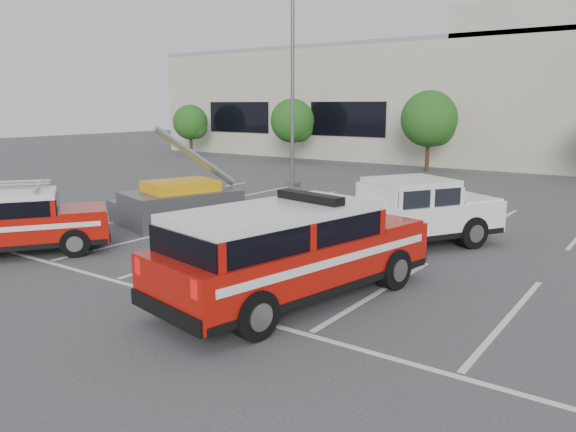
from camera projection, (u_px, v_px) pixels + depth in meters
name	position (u px, v px, depth m)	size (l,w,h in m)	color
ground	(279.00, 271.00, 13.75)	(120.00, 120.00, 0.00)	#3B3B3E
stall_markings	(365.00, 236.00, 17.35)	(23.00, 15.00, 0.01)	silver
convention_building	(558.00, 94.00, 38.21)	(60.00, 16.99, 13.20)	beige
tree_far_left	(192.00, 123.00, 45.03)	(2.77, 2.77, 3.99)	#3F2B19
tree_left	(294.00, 122.00, 39.30)	(3.07, 3.07, 4.42)	#3F2B19
tree_mid_left	(431.00, 121.00, 33.57)	(3.37, 3.37, 4.85)	#3F2B19
light_pole_left	(292.00, 79.00, 26.88)	(0.90, 0.60, 10.24)	#59595E
fire_chief_suv	(292.00, 258.00, 11.59)	(3.45, 6.56, 2.19)	#9F0F07
white_pickup	(394.00, 221.00, 15.88)	(5.08, 6.58, 1.95)	silver
ladder_suv	(8.00, 227.00, 15.13)	(4.36, 5.14, 1.94)	#9F0F07
utility_rig	(177.00, 204.00, 19.13)	(4.27, 4.21, 3.35)	#59595E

